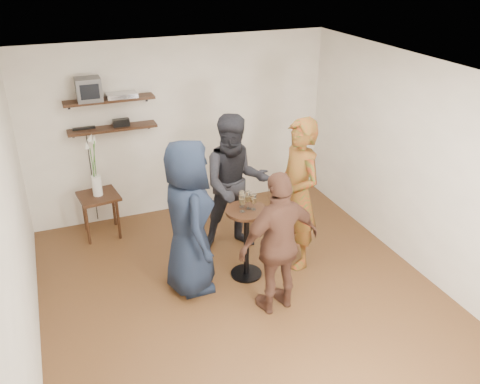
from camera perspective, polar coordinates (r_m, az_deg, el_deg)
name	(u,v)px	position (r m, az deg, el deg)	size (l,w,h in m)	color
room	(245,198)	(5.37, 0.55, -0.71)	(4.58, 5.08, 2.68)	#4B2B18
shelf_upper	(109,100)	(7.11, -14.47, 9.99)	(1.20, 0.25, 0.04)	black
shelf_lower	(113,128)	(7.23, -14.12, 6.95)	(1.20, 0.25, 0.04)	black
crt_monitor	(88,89)	(7.05, -16.65, 11.00)	(0.32, 0.30, 0.30)	#59595B
dvd_deck	(122,95)	(7.12, -13.14, 10.55)	(0.40, 0.24, 0.06)	silver
radio	(121,123)	(7.22, -13.20, 7.60)	(0.22, 0.10, 0.10)	black
power_strip	(84,128)	(7.23, -17.13, 6.86)	(0.30, 0.05, 0.03)	black
side_table	(99,202)	(7.29, -15.54, -1.04)	(0.58, 0.58, 0.62)	black
vase_lilies	(96,176)	(7.12, -15.92, 1.77)	(0.19, 0.19, 0.92)	white
drinks_table	(247,234)	(6.11, 0.74, -4.70)	(0.50, 0.50, 0.92)	black
wine_glass_fl	(242,200)	(5.84, 0.26, -0.91)	(0.07, 0.07, 0.22)	silver
wine_glass_fr	(254,199)	(5.89, 1.56, -0.84)	(0.07, 0.07, 0.20)	silver
wine_glass_bl	(242,197)	(5.95, 0.19, -0.53)	(0.07, 0.07, 0.20)	silver
wine_glass_br	(248,197)	(5.90, 0.94, -0.60)	(0.07, 0.07, 0.22)	silver
person_plaid	(298,194)	(6.25, 6.53, -0.27)	(0.70, 0.46, 1.93)	#B02414
person_dark	(235,184)	(6.57, -0.54, 0.91)	(0.90, 0.70, 1.86)	black
person_navy	(188,218)	(5.77, -5.82, -2.95)	(0.91, 0.59, 1.86)	black
person_brown	(279,244)	(5.48, 4.44, -5.80)	(0.97, 0.41, 1.66)	#4F2E22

